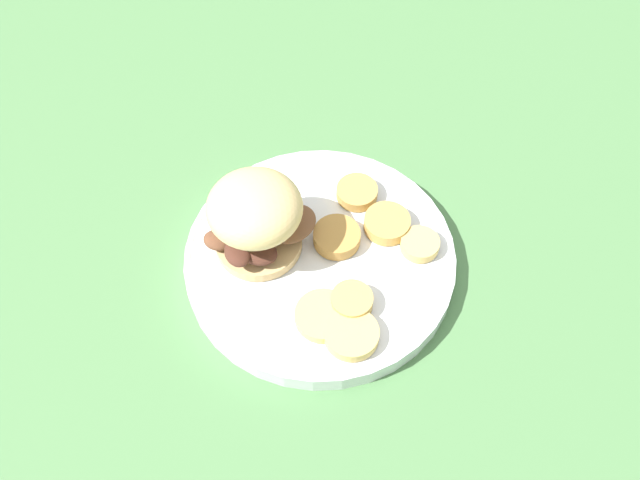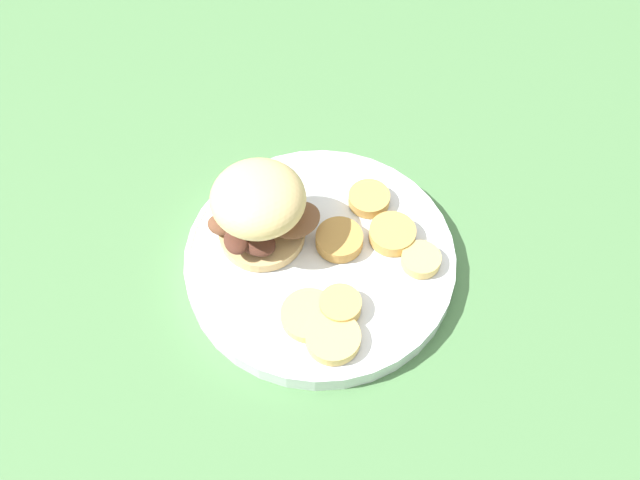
{
  "view_description": "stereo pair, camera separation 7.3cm",
  "coord_description": "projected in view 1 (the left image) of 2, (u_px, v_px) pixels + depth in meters",
  "views": [
    {
      "loc": [
        -0.3,
        0.27,
        0.66
      ],
      "look_at": [
        0.0,
        0.0,
        0.05
      ],
      "focal_mm": 42.0,
      "sensor_mm": 36.0,
      "label": 1
    },
    {
      "loc": [
        -0.34,
        0.21,
        0.66
      ],
      "look_at": [
        0.0,
        0.0,
        0.05
      ],
      "focal_mm": 42.0,
      "sensor_mm": 36.0,
      "label": 2
    }
  ],
  "objects": [
    {
      "name": "potato_round_3",
      "position": [
        357.0,
        192.0,
        0.79
      ],
      "size": [
        0.04,
        0.04,
        0.01
      ],
      "primitive_type": "cylinder",
      "color": "tan",
      "rests_on": "dinner_plate"
    },
    {
      "name": "dinner_plate",
      "position": [
        320.0,
        259.0,
        0.76
      ],
      "size": [
        0.27,
        0.27,
        0.02
      ],
      "color": "white",
      "rests_on": "ground_plane"
    },
    {
      "name": "potato_round_0",
      "position": [
        352.0,
        334.0,
        0.69
      ],
      "size": [
        0.05,
        0.05,
        0.01
      ],
      "primitive_type": "cylinder",
      "color": "#DBB766",
      "rests_on": "dinner_plate"
    },
    {
      "name": "ground_plane",
      "position": [
        320.0,
        266.0,
        0.77
      ],
      "size": [
        4.0,
        4.0,
        0.0
      ],
      "primitive_type": "plane",
      "color": "#4C7A47"
    },
    {
      "name": "potato_round_4",
      "position": [
        420.0,
        244.0,
        0.75
      ],
      "size": [
        0.04,
        0.04,
        0.01
      ],
      "primitive_type": "cylinder",
      "color": "#DBB766",
      "rests_on": "dinner_plate"
    },
    {
      "name": "sandwich",
      "position": [
        257.0,
        218.0,
        0.72
      ],
      "size": [
        0.09,
        0.11,
        0.09
      ],
      "color": "tan",
      "rests_on": "dinner_plate"
    },
    {
      "name": "potato_round_1",
      "position": [
        323.0,
        316.0,
        0.71
      ],
      "size": [
        0.05,
        0.05,
        0.01
      ],
      "primitive_type": "cylinder",
      "color": "#DBB766",
      "rests_on": "dinner_plate"
    },
    {
      "name": "potato_round_2",
      "position": [
        340.0,
        240.0,
        0.75
      ],
      "size": [
        0.05,
        0.05,
        0.01
      ],
      "primitive_type": "cylinder",
      "color": "#BC8942",
      "rests_on": "dinner_plate"
    },
    {
      "name": "potato_round_5",
      "position": [
        352.0,
        301.0,
        0.71
      ],
      "size": [
        0.04,
        0.04,
        0.02
      ],
      "primitive_type": "cylinder",
      "color": "tan",
      "rests_on": "dinner_plate"
    },
    {
      "name": "potato_round_6",
      "position": [
        387.0,
        223.0,
        0.76
      ],
      "size": [
        0.05,
        0.05,
        0.01
      ],
      "primitive_type": "cylinder",
      "color": "tan",
      "rests_on": "dinner_plate"
    }
  ]
}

